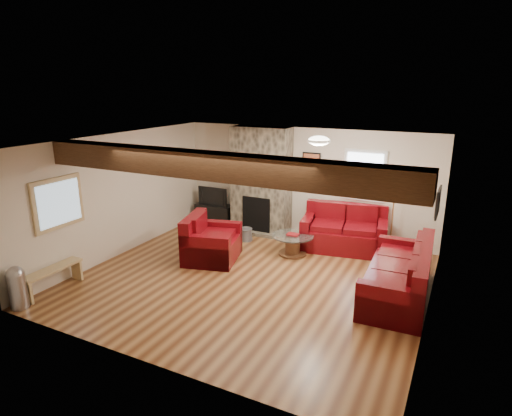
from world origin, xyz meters
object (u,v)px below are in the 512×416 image
Objects in this scene: loveseat at (344,228)px; armchair_red at (212,238)px; sofa_three at (398,271)px; coffee_table at (293,245)px; television at (214,196)px; floor_lamp at (395,190)px; tv_cabinet at (215,214)px.

loveseat is 2.82m from armchair_red.
sofa_three reaches higher than coffee_table.
loveseat is at bearing -143.12° from sofa_three.
armchair_red is 1.40× the size of television.
floor_lamp is at bearing -0.17° from television.
floor_lamp is (4.36, -0.01, 0.62)m from television.
sofa_three is 2.18m from loveseat.
coffee_table is 2.79m from tv_cabinet.
television is (-2.57, 1.08, 0.51)m from coffee_table.
coffee_table is 1.08× the size of television.
floor_lamp is at bearing 7.83° from loveseat.
floor_lamp is at bearing -72.34° from armchair_red.
sofa_three is 1.47× the size of floor_lamp.
sofa_three is 2.65× the size of coffee_table.
tv_cabinet is (-4.81, 1.99, -0.20)m from sofa_three.
television is (-3.43, 0.30, 0.25)m from loveseat.
coffee_table is at bearing -69.88° from armchair_red.
sofa_three is 2.22m from floor_lamp.
sofa_three is at bearing -104.30° from armchair_red.
tv_cabinet is (-3.43, 0.30, -0.22)m from loveseat.
sofa_three is 2.35× the size of tv_cabinet.
television reaches higher than tv_cabinet.
floor_lamp reaches higher than armchair_red.
coffee_table is 0.55× the size of floor_lamp.
tv_cabinet is at bearing 15.53° from armchair_red.
tv_cabinet is at bearing 157.19° from coffee_table.
floor_lamp reaches higher than loveseat.
floor_lamp reaches higher than television.
tv_cabinet is at bearing 179.83° from floor_lamp.
armchair_red reaches higher than tv_cabinet.
loveseat is 1.19m from coffee_table.
armchair_red is 1.30× the size of coffee_table.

